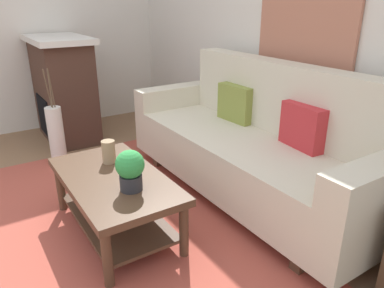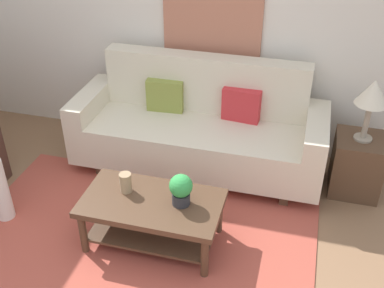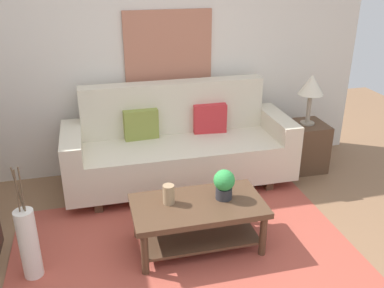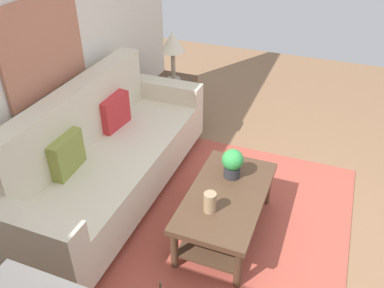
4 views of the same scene
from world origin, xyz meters
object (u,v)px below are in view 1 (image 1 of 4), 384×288
Objects in this scene: coffee_table at (115,192)px; potted_plant_tabletop at (130,169)px; couch at (252,146)px; throw_pillow_crimson at (303,127)px; framed_painting at (306,16)px; tabletop_vase at (109,152)px; throw_pillow_olive at (236,103)px; fireplace at (64,89)px; floor_vase at (57,137)px.

coffee_table is 4.20× the size of potted_plant_tabletop.
couch is 2.18× the size of coffee_table.
couch reaches higher than throw_pillow_crimson.
tabletop_vase is at bearing -101.74° from framed_painting.
couch is 0.47m from throw_pillow_olive.
tabletop_vase is 0.17× the size of framed_painting.
coffee_table is (0.29, -1.28, -0.37)m from throw_pillow_olive.
couch is at bearing 85.57° from coffee_table.
throw_pillow_olive is 1.36m from potted_plant_tabletop.
throw_pillow_crimson is 1.41m from tabletop_vase.
framed_painting reaches higher than tabletop_vase.
fireplace is (-2.33, 0.22, 0.02)m from potted_plant_tabletop.
throw_pillow_olive reaches higher than floor_vase.
throw_pillow_crimson is 0.60× the size of floor_vase.
coffee_table is 1.15× the size of framed_painting.
coffee_table is 6.63× the size of tabletop_vase.
couch is 2.50× the size of framed_painting.
tabletop_vase is at bearing -87.39° from throw_pillow_olive.
tabletop_vase and floor_vase have the same top height.
potted_plant_tabletop is (0.47, -0.04, 0.06)m from tabletop_vase.
floor_vase is at bearing -130.56° from framed_painting.
throw_pillow_crimson is 0.31× the size of fireplace.
framed_painting is (-0.00, 0.47, 0.98)m from couch.
floor_vase is at bearing -22.00° from fireplace.
fireplace is at bearing 174.54° from potted_plant_tabletop.
couch is 0.47m from throw_pillow_crimson.
framed_painting reaches higher than throw_pillow_crimson.
couch is 4.02× the size of floor_vase.
framed_painting is at bearing 90.00° from couch.
tabletop_vase is at bearing 6.07° from floor_vase.
fireplace is (-2.19, -0.90, 0.15)m from couch.
couch is 1.16m from coffee_table.
coffee_table is (-0.47, -1.28, -0.37)m from throw_pillow_crimson.
potted_plant_tabletop is 0.23× the size of fireplace.
floor_vase is at bearing -177.66° from coffee_table.
throw_pillow_crimson is at bearing 21.80° from fireplace.
potted_plant_tabletop is at bearing -84.89° from framed_painting.
potted_plant_tabletop is at bearing 6.85° from coffee_table.
couch is 1.88m from floor_vase.
floor_vase is (-1.43, -1.21, -0.13)m from couch.
throw_pillow_olive is at bearing 29.57° from fireplace.
couch reaches higher than floor_vase.
coffee_table is 1.34m from floor_vase.
coffee_table is at bearing 2.34° from floor_vase.
coffee_table is at bearing -173.15° from potted_plant_tabletop.
throw_pillow_olive is 2.08m from fireplace.
potted_plant_tabletop is at bearing -4.33° from tabletop_vase.
throw_pillow_olive reaches higher than potted_plant_tabletop.
fireplace is 1.95× the size of floor_vase.
framed_painting is (0.09, 1.62, 1.10)m from coffee_table.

